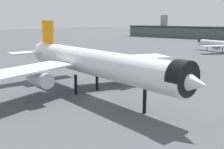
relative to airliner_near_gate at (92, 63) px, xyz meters
name	(u,v)px	position (x,y,z in m)	size (l,w,h in m)	color
ground	(98,98)	(3.28, -1.32, -8.21)	(900.00, 900.00, 0.00)	#4C4F54
airliner_near_gate	(92,63)	(0.00, 0.00, 0.00)	(64.49, 58.13, 18.64)	white
airliner_far_taxiway	(223,44)	(-6.54, 115.06, -3.49)	(37.87, 33.74, 10.71)	silver
terminal_building	(208,32)	(-56.39, 219.10, -1.88)	(179.25, 27.48, 23.93)	#475651
traffic_cone_near_nose	(38,71)	(-35.97, 7.78, -7.84)	(0.60, 0.60, 0.75)	#F2600C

